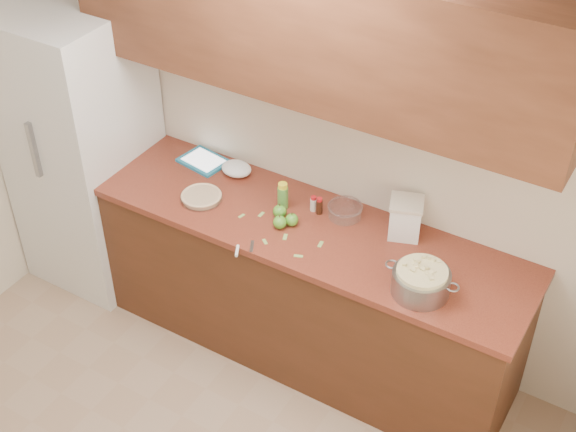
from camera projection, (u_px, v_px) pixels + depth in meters
The scene contains 23 objects.
room_shell at pixel (93, 348), 3.03m from camera, with size 3.60×3.60×3.60m.
counter_run at pixel (292, 283), 4.54m from camera, with size 2.64×0.68×0.92m.
upper_cabinets at pixel (310, 29), 3.73m from camera, with size 2.60×0.34×0.70m, color brown.
fridge at pixel (84, 149), 4.83m from camera, with size 0.70×0.70×1.80m, color silver.
pie at pixel (201, 197), 4.39m from camera, with size 0.23×0.23×0.04m.
colander at pixel (421, 281), 3.78m from camera, with size 0.37×0.28×0.14m.
flour_canister at pixel (405, 218), 4.10m from camera, with size 0.22×0.22×0.21m.
tablet at pixel (203, 161), 4.68m from camera, with size 0.30×0.24×0.02m.
paring_knife at pixel (239, 250), 4.05m from camera, with size 0.09×0.16×0.02m.
lemon_bottle at pixel (283, 196), 4.30m from camera, with size 0.06×0.06×0.16m.
cinnamon_shaker at pixel (313, 204), 4.30m from camera, with size 0.04×0.04×0.09m.
vanilla_bottle at pixel (319, 206), 4.27m from camera, with size 0.04×0.04×0.10m.
mixing_bowl at pixel (345, 210), 4.26m from camera, with size 0.19×0.19×0.07m.
paper_towel at pixel (236, 169), 4.57m from camera, with size 0.18×0.15×0.07m, color white.
apple_left at pixel (280, 212), 4.25m from camera, with size 0.07×0.07×0.09m.
apple_center at pixel (292, 220), 4.20m from camera, with size 0.07×0.07×0.08m.
apple_front at pixel (280, 222), 4.18m from camera, with size 0.07×0.07×0.08m.
peel_a at pixel (298, 256), 4.03m from camera, with size 0.05×0.02×0.00m, color #8EB357.
peel_b at pixel (285, 237), 4.14m from camera, with size 0.05×0.02×0.00m, color #8EB357.
peel_c at pixel (242, 216), 4.28m from camera, with size 0.04×0.02×0.00m, color #8EB357.
peel_d at pixel (261, 214), 4.29m from camera, with size 0.04×0.02×0.00m, color #8EB357.
peel_e at pixel (320, 244), 4.10m from camera, with size 0.05×0.02×0.00m, color #8EB357.
peel_f at pixel (265, 242), 4.11m from camera, with size 0.04×0.02×0.00m, color #8EB357.
Camera 1 is at (1.70, -1.40, 3.56)m, focal length 50.00 mm.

